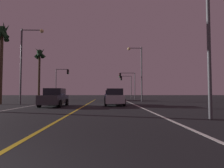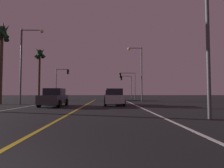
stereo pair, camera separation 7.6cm
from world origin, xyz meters
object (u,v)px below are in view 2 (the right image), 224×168
at_px(traffic_light_near_right, 127,80).
at_px(traffic_light_far_right, 126,82).
at_px(car_oncoming, 54,98).
at_px(palm_tree_left_far, 40,58).
at_px(car_lead_same_lane, 114,97).
at_px(traffic_light_near_left, 62,77).
at_px(street_lamp_right_far, 138,67).
at_px(car_ahead_far, 110,95).
at_px(palm_tree_left_mid, 2,39).
at_px(street_lamp_right_near, 199,11).
at_px(street_lamp_left_mid, 26,56).

relative_size(traffic_light_near_right, traffic_light_far_right, 1.02).
height_order(car_oncoming, traffic_light_near_right, traffic_light_near_right).
xyz_separation_m(car_oncoming, traffic_light_near_right, (8.78, 17.84, 3.00)).
xyz_separation_m(car_oncoming, palm_tree_left_far, (-6.57, 14.09, 6.39)).
relative_size(car_lead_same_lane, traffic_light_near_right, 0.84).
relative_size(traffic_light_near_right, palm_tree_left_far, 0.57).
xyz_separation_m(traffic_light_near_left, traffic_light_far_right, (12.74, 5.50, -0.54)).
xyz_separation_m(traffic_light_near_left, palm_tree_left_far, (-2.92, -3.75, 2.96)).
bearing_deg(traffic_light_far_right, car_lead_same_lane, 81.34).
xyz_separation_m(car_lead_same_lane, traffic_light_near_left, (-9.40, 16.43, 3.43)).
distance_m(car_lead_same_lane, traffic_light_far_right, 22.37).
height_order(street_lamp_right_far, palm_tree_left_far, palm_tree_left_far).
relative_size(car_lead_same_lane, street_lamp_right_far, 0.53).
bearing_deg(car_oncoming, traffic_light_near_left, -168.45).
bearing_deg(car_ahead_far, palm_tree_left_mid, 130.49).
height_order(car_lead_same_lane, traffic_light_far_right, traffic_light_far_right).
xyz_separation_m(traffic_light_far_right, street_lamp_right_near, (0.61, -32.06, 1.68)).
height_order(car_oncoming, street_lamp_right_near, street_lamp_right_near).
xyz_separation_m(traffic_light_far_right, street_lamp_right_far, (0.51, -13.74, 1.41)).
bearing_deg(palm_tree_left_far, street_lamp_right_near, -54.51).
height_order(traffic_light_near_right, palm_tree_left_far, palm_tree_left_far).
xyz_separation_m(car_oncoming, traffic_light_far_right, (9.09, 23.34, 2.89)).
xyz_separation_m(traffic_light_near_left, street_lamp_right_near, (13.34, -26.56, 1.14)).
xyz_separation_m(palm_tree_left_mid, palm_tree_left_far, (0.33, 10.83, -0.18)).
distance_m(street_lamp_left_mid, palm_tree_left_far, 11.52).
distance_m(car_lead_same_lane, traffic_light_near_left, 19.23).
xyz_separation_m(car_ahead_far, traffic_light_far_right, (3.58, 9.49, 2.89)).
bearing_deg(street_lamp_right_far, car_lead_same_lane, 64.81).
distance_m(traffic_light_near_right, street_lamp_right_far, 8.38).
relative_size(car_ahead_far, car_lead_same_lane, 1.00).
distance_m(traffic_light_far_right, palm_tree_left_mid, 25.93).
height_order(traffic_light_near_right, street_lamp_left_mid, street_lamp_left_mid).
bearing_deg(palm_tree_left_mid, traffic_light_far_right, 51.48).
height_order(traffic_light_near_right, palm_tree_left_mid, palm_tree_left_mid).
relative_size(car_oncoming, traffic_light_near_right, 0.84).
bearing_deg(car_lead_same_lane, street_lamp_right_far, -25.19).
height_order(car_lead_same_lane, palm_tree_left_far, palm_tree_left_far).
relative_size(car_oncoming, street_lamp_left_mid, 0.51).
height_order(traffic_light_near_right, street_lamp_right_near, street_lamp_right_near).
height_order(traffic_light_near_right, traffic_light_near_left, traffic_light_near_left).
bearing_deg(car_lead_same_lane, traffic_light_far_right, -8.66).
height_order(car_ahead_far, street_lamp_left_mid, street_lamp_left_mid).
xyz_separation_m(car_oncoming, street_lamp_right_near, (9.69, -8.72, 4.57)).
distance_m(car_lead_same_lane, traffic_light_near_right, 16.97).
distance_m(traffic_light_far_right, street_lamp_right_far, 13.82).
bearing_deg(street_lamp_right_near, traffic_light_near_left, -63.33).
distance_m(car_oncoming, street_lamp_right_near, 13.82).
height_order(car_lead_same_lane, traffic_light_near_right, traffic_light_near_right).
distance_m(street_lamp_right_near, street_lamp_right_far, 18.32).
height_order(car_oncoming, traffic_light_far_right, traffic_light_far_right).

